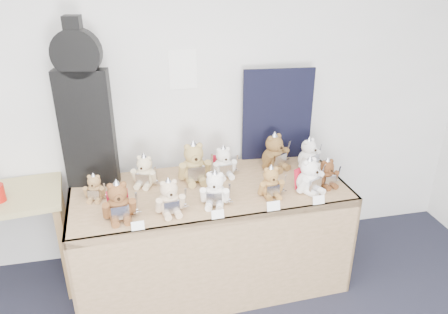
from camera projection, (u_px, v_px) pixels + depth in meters
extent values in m
plane|color=silver|center=(107.00, 103.00, 3.26)|extent=(6.00, 0.00, 6.00)
cube|color=white|center=(183.00, 69.00, 3.27)|extent=(0.21, 0.00, 0.30)
cube|color=olive|center=(210.00, 192.00, 3.17)|extent=(2.02, 0.91, 0.06)
cube|color=olive|center=(224.00, 269.00, 2.98)|extent=(1.98, 0.10, 0.83)
cube|color=olive|center=(77.00, 256.00, 3.11)|extent=(0.05, 0.83, 0.83)
cube|color=olive|center=(328.00, 218.00, 3.55)|extent=(0.05, 0.83, 0.83)
cube|color=#A37B46|center=(65.00, 255.00, 3.15)|extent=(0.06, 0.06, 0.78)
cube|color=#A37B46|center=(64.00, 221.00, 3.55)|extent=(0.06, 0.06, 0.78)
cube|color=black|center=(88.00, 130.00, 3.04)|extent=(0.37, 0.16, 0.85)
cylinder|color=black|center=(76.00, 53.00, 2.81)|extent=(0.33, 0.16, 0.32)
cube|color=black|center=(74.00, 33.00, 2.76)|extent=(0.12, 0.11, 0.21)
cube|color=black|center=(277.00, 115.00, 3.47)|extent=(0.56, 0.07, 0.75)
ellipsoid|color=brown|center=(119.00, 208.00, 2.78)|extent=(0.19, 0.16, 0.17)
sphere|color=brown|center=(117.00, 192.00, 2.73)|extent=(0.13, 0.13, 0.13)
cylinder|color=brown|center=(118.00, 198.00, 2.69)|extent=(0.06, 0.03, 0.05)
sphere|color=black|center=(119.00, 199.00, 2.67)|extent=(0.02, 0.02, 0.02)
sphere|color=brown|center=(110.00, 186.00, 2.69)|extent=(0.04, 0.04, 0.04)
sphere|color=brown|center=(123.00, 184.00, 2.72)|extent=(0.04, 0.04, 0.04)
cylinder|color=brown|center=(106.00, 211.00, 2.73)|extent=(0.06, 0.10, 0.13)
cylinder|color=brown|center=(133.00, 206.00, 2.78)|extent=(0.06, 0.10, 0.13)
cylinder|color=brown|center=(115.00, 220.00, 2.73)|extent=(0.06, 0.12, 0.05)
cylinder|color=brown|center=(127.00, 218.00, 2.76)|extent=(0.06, 0.12, 0.05)
cube|color=silver|center=(120.00, 213.00, 2.72)|extent=(0.11, 0.03, 0.09)
cone|color=silver|center=(117.00, 185.00, 2.70)|extent=(0.11, 0.11, 0.08)
cube|color=silver|center=(137.00, 203.00, 2.76)|extent=(0.02, 0.04, 0.18)
cube|color=silver|center=(137.00, 212.00, 2.79)|extent=(0.05, 0.01, 0.01)
cube|color=#A91327|center=(118.00, 201.00, 2.83)|extent=(0.14, 0.05, 0.15)
ellipsoid|color=beige|center=(170.00, 203.00, 2.84)|extent=(0.17, 0.15, 0.16)
sphere|color=beige|center=(169.00, 189.00, 2.80)|extent=(0.12, 0.12, 0.12)
cylinder|color=beige|center=(171.00, 194.00, 2.76)|extent=(0.05, 0.03, 0.05)
sphere|color=black|center=(171.00, 195.00, 2.75)|extent=(0.02, 0.02, 0.02)
sphere|color=beige|center=(163.00, 184.00, 2.77)|extent=(0.04, 0.04, 0.04)
sphere|color=beige|center=(174.00, 182.00, 2.79)|extent=(0.04, 0.04, 0.04)
cylinder|color=beige|center=(159.00, 205.00, 2.80)|extent=(0.06, 0.09, 0.12)
cylinder|color=beige|center=(181.00, 201.00, 2.85)|extent=(0.06, 0.09, 0.12)
cylinder|color=beige|center=(167.00, 214.00, 2.80)|extent=(0.06, 0.11, 0.05)
cylinder|color=beige|center=(177.00, 212.00, 2.83)|extent=(0.06, 0.11, 0.05)
cube|color=silver|center=(172.00, 207.00, 2.79)|extent=(0.10, 0.03, 0.09)
cone|color=silver|center=(168.00, 182.00, 2.78)|extent=(0.10, 0.10, 0.08)
cube|color=silver|center=(185.00, 198.00, 2.83)|extent=(0.02, 0.04, 0.17)
cube|color=silver|center=(186.00, 207.00, 2.86)|extent=(0.05, 0.01, 0.01)
ellipsoid|color=white|center=(215.00, 195.00, 2.94)|extent=(0.19, 0.17, 0.16)
sphere|color=white|center=(215.00, 181.00, 2.89)|extent=(0.12, 0.12, 0.12)
cylinder|color=white|center=(214.00, 186.00, 2.85)|extent=(0.05, 0.04, 0.05)
sphere|color=black|center=(214.00, 187.00, 2.83)|extent=(0.02, 0.02, 0.02)
sphere|color=white|center=(209.00, 175.00, 2.87)|extent=(0.04, 0.04, 0.04)
sphere|color=white|center=(221.00, 175.00, 2.87)|extent=(0.04, 0.04, 0.04)
cylinder|color=white|center=(204.00, 195.00, 2.92)|extent=(0.07, 0.10, 0.12)
cylinder|color=white|center=(226.00, 196.00, 2.91)|extent=(0.07, 0.10, 0.12)
cylinder|color=white|center=(209.00, 205.00, 2.91)|extent=(0.07, 0.11, 0.05)
cylinder|color=white|center=(220.00, 205.00, 2.90)|extent=(0.07, 0.11, 0.05)
cube|color=silver|center=(214.00, 199.00, 2.88)|extent=(0.10, 0.04, 0.09)
cone|color=silver|center=(215.00, 174.00, 2.87)|extent=(0.10, 0.10, 0.08)
cube|color=silver|center=(230.00, 194.00, 2.89)|extent=(0.02, 0.04, 0.17)
cube|color=silver|center=(230.00, 202.00, 2.91)|extent=(0.05, 0.02, 0.01)
ellipsoid|color=olive|center=(270.00, 187.00, 3.04)|extent=(0.15, 0.13, 0.15)
sphere|color=olive|center=(271.00, 175.00, 3.00)|extent=(0.11, 0.11, 0.11)
cylinder|color=olive|center=(273.00, 179.00, 2.97)|extent=(0.05, 0.03, 0.04)
sphere|color=black|center=(274.00, 180.00, 2.95)|extent=(0.02, 0.02, 0.02)
sphere|color=olive|center=(266.00, 170.00, 2.98)|extent=(0.03, 0.03, 0.03)
sphere|color=olive|center=(276.00, 169.00, 2.99)|extent=(0.03, 0.03, 0.03)
cylinder|color=olive|center=(262.00, 189.00, 3.01)|extent=(0.04, 0.08, 0.11)
cylinder|color=olive|center=(281.00, 186.00, 3.04)|extent=(0.04, 0.08, 0.11)
cylinder|color=olive|center=(268.00, 196.00, 3.01)|extent=(0.05, 0.10, 0.04)
cylinder|color=olive|center=(277.00, 195.00, 3.02)|extent=(0.05, 0.10, 0.04)
cube|color=silver|center=(273.00, 191.00, 2.99)|extent=(0.10, 0.02, 0.08)
cone|color=silver|center=(271.00, 169.00, 2.98)|extent=(0.09, 0.09, 0.07)
cube|color=silver|center=(284.00, 184.00, 3.03)|extent=(0.01, 0.04, 0.15)
cube|color=silver|center=(284.00, 191.00, 3.05)|extent=(0.04, 0.01, 0.01)
ellipsoid|color=white|center=(308.00, 182.00, 3.09)|extent=(0.22, 0.21, 0.17)
sphere|color=white|center=(309.00, 168.00, 3.04)|extent=(0.12, 0.12, 0.12)
cylinder|color=white|center=(315.00, 172.00, 3.01)|extent=(0.06, 0.05, 0.05)
sphere|color=black|center=(317.00, 172.00, 3.00)|extent=(0.02, 0.02, 0.02)
sphere|color=white|center=(306.00, 163.00, 3.00)|extent=(0.04, 0.04, 0.04)
sphere|color=white|center=(314.00, 160.00, 3.05)|extent=(0.04, 0.04, 0.04)
cylinder|color=white|center=(303.00, 186.00, 3.03)|extent=(0.09, 0.10, 0.13)
cylinder|color=white|center=(318.00, 179.00, 3.12)|extent=(0.09, 0.10, 0.13)
cylinder|color=white|center=(310.00, 193.00, 3.05)|extent=(0.10, 0.12, 0.05)
cylinder|color=white|center=(317.00, 189.00, 3.09)|extent=(0.10, 0.12, 0.05)
cube|color=silver|center=(315.00, 185.00, 3.04)|extent=(0.11, 0.07, 0.09)
cone|color=silver|center=(310.00, 161.00, 3.02)|extent=(0.11, 0.11, 0.08)
cube|color=silver|center=(322.00, 175.00, 3.11)|extent=(0.03, 0.04, 0.18)
cube|color=silver|center=(321.00, 183.00, 3.14)|extent=(0.05, 0.03, 0.01)
cube|color=#A91327|center=(301.00, 177.00, 3.13)|extent=(0.14, 0.09, 0.15)
ellipsoid|color=brown|center=(326.00, 178.00, 3.18)|extent=(0.15, 0.14, 0.14)
sphere|color=brown|center=(327.00, 167.00, 3.14)|extent=(0.10, 0.10, 0.10)
cylinder|color=brown|center=(331.00, 170.00, 3.11)|extent=(0.05, 0.03, 0.04)
sphere|color=black|center=(332.00, 171.00, 3.09)|extent=(0.02, 0.02, 0.02)
sphere|color=brown|center=(324.00, 163.00, 3.11)|extent=(0.03, 0.03, 0.03)
sphere|color=brown|center=(331.00, 161.00, 3.13)|extent=(0.03, 0.03, 0.03)
cylinder|color=brown|center=(320.00, 180.00, 3.14)|extent=(0.05, 0.08, 0.10)
cylinder|color=brown|center=(335.00, 176.00, 3.18)|extent=(0.05, 0.08, 0.10)
cylinder|color=brown|center=(326.00, 186.00, 3.14)|extent=(0.06, 0.09, 0.04)
cylinder|color=brown|center=(333.00, 185.00, 3.16)|extent=(0.06, 0.09, 0.04)
cube|color=silver|center=(330.00, 181.00, 3.13)|extent=(0.09, 0.03, 0.07)
cone|color=silver|center=(328.00, 161.00, 3.12)|extent=(0.08, 0.08, 0.06)
cube|color=silver|center=(338.00, 174.00, 3.17)|extent=(0.02, 0.04, 0.14)
cube|color=silver|center=(337.00, 181.00, 3.20)|extent=(0.04, 0.01, 0.01)
ellipsoid|color=beige|center=(146.00, 176.00, 3.19)|extent=(0.19, 0.18, 0.15)
sphere|color=beige|center=(144.00, 164.00, 3.14)|extent=(0.11, 0.11, 0.11)
cylinder|color=beige|center=(142.00, 168.00, 3.10)|extent=(0.05, 0.04, 0.05)
sphere|color=black|center=(141.00, 169.00, 3.09)|extent=(0.02, 0.02, 0.02)
sphere|color=beige|center=(139.00, 158.00, 3.13)|extent=(0.04, 0.04, 0.04)
sphere|color=beige|center=(149.00, 159.00, 3.12)|extent=(0.04, 0.04, 0.04)
cylinder|color=beige|center=(135.00, 175.00, 3.18)|extent=(0.07, 0.09, 0.12)
cylinder|color=beige|center=(154.00, 177.00, 3.15)|extent=(0.07, 0.09, 0.12)
cylinder|color=beige|center=(139.00, 184.00, 3.16)|extent=(0.08, 0.11, 0.05)
cylinder|color=beige|center=(148.00, 185.00, 3.15)|extent=(0.08, 0.11, 0.05)
cube|color=silver|center=(143.00, 179.00, 3.13)|extent=(0.10, 0.06, 0.08)
cone|color=silver|center=(144.00, 158.00, 3.12)|extent=(0.10, 0.10, 0.07)
cube|color=silver|center=(156.00, 176.00, 3.13)|extent=(0.03, 0.04, 0.16)
cube|color=silver|center=(157.00, 183.00, 3.16)|extent=(0.04, 0.02, 0.01)
ellipsoid|color=tan|center=(194.00, 170.00, 3.24)|extent=(0.21, 0.18, 0.20)
sphere|color=tan|center=(194.00, 153.00, 3.18)|extent=(0.14, 0.14, 0.14)
cylinder|color=tan|center=(196.00, 158.00, 3.14)|extent=(0.06, 0.04, 0.06)
sphere|color=black|center=(196.00, 160.00, 3.12)|extent=(0.02, 0.02, 0.02)
sphere|color=tan|center=(187.00, 147.00, 3.15)|extent=(0.05, 0.05, 0.05)
sphere|color=tan|center=(200.00, 146.00, 3.17)|extent=(0.05, 0.05, 0.05)
cylinder|color=tan|center=(182.00, 171.00, 3.19)|extent=(0.06, 0.11, 0.15)
cylinder|color=tan|center=(207.00, 168.00, 3.24)|extent=(0.06, 0.11, 0.15)
cylinder|color=tan|center=(190.00, 181.00, 3.19)|extent=(0.07, 0.13, 0.06)
cylinder|color=tan|center=(202.00, 180.00, 3.22)|extent=(0.07, 0.13, 0.06)
cube|color=silver|center=(196.00, 174.00, 3.17)|extent=(0.13, 0.03, 0.11)
cone|color=silver|center=(193.00, 146.00, 3.16)|extent=(0.12, 0.12, 0.09)
cube|color=silver|center=(211.00, 165.00, 3.22)|extent=(0.02, 0.05, 0.21)
cube|color=silver|center=(212.00, 174.00, 3.25)|extent=(0.06, 0.01, 0.01)
ellipsoid|color=white|center=(223.00, 167.00, 3.32)|extent=(0.17, 0.15, 0.15)
sphere|color=white|center=(223.00, 155.00, 3.27)|extent=(0.11, 0.11, 0.11)
cylinder|color=white|center=(225.00, 159.00, 3.23)|extent=(0.05, 0.03, 0.05)
sphere|color=black|center=(226.00, 160.00, 3.22)|extent=(0.02, 0.02, 0.02)
sphere|color=white|center=(219.00, 150.00, 3.24)|extent=(0.04, 0.04, 0.04)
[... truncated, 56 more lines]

